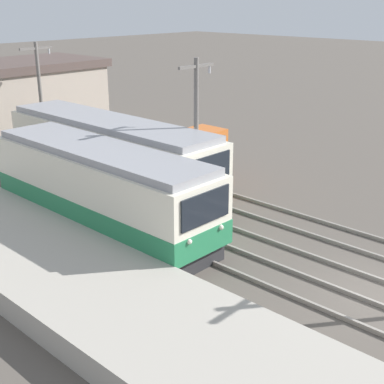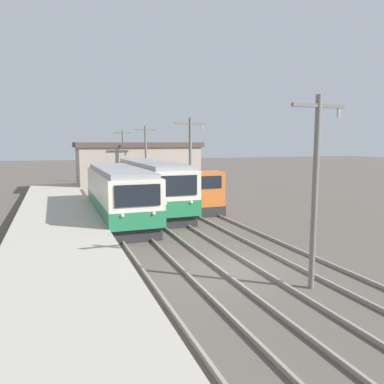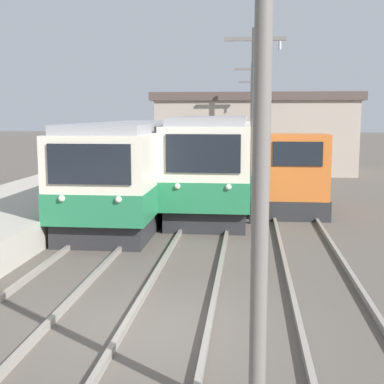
# 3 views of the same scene
# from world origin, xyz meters

# --- Properties ---
(ground_plane) EXTENTS (200.00, 200.00, 0.00)m
(ground_plane) POSITION_xyz_m (0.00, 0.00, 0.00)
(ground_plane) COLOR #564F47
(track_left) EXTENTS (1.54, 60.00, 0.14)m
(track_left) POSITION_xyz_m (-2.60, 0.00, 0.07)
(track_left) COLOR gray
(track_left) RESTS_ON ground
(track_center) EXTENTS (1.54, 60.00, 0.14)m
(track_center) POSITION_xyz_m (0.20, 0.00, 0.07)
(track_center) COLOR gray
(track_center) RESTS_ON ground
(commuter_train_left) EXTENTS (2.84, 10.89, 3.40)m
(commuter_train_left) POSITION_xyz_m (-2.60, 10.27, 1.59)
(commuter_train_left) COLOR #28282B
(commuter_train_left) RESTS_ON ground
(commuter_train_center) EXTENTS (2.84, 12.30, 3.59)m
(commuter_train_center) POSITION_xyz_m (0.20, 13.24, 1.67)
(commuter_train_center) COLOR #28282B
(commuter_train_center) RESTS_ON ground
(shunting_locomotive) EXTENTS (2.40, 5.10, 3.00)m
(shunting_locomotive) POSITION_xyz_m (3.20, 11.91, 1.21)
(shunting_locomotive) COLOR #28282B
(shunting_locomotive) RESTS_ON ground
(catenary_mast_mid) EXTENTS (2.00, 0.20, 6.45)m
(catenary_mast_mid) POSITION_xyz_m (1.71, 9.26, 3.54)
(catenary_mast_mid) COLOR slate
(catenary_mast_mid) RESTS_ON ground
(catenary_mast_far) EXTENTS (2.00, 0.20, 6.45)m
(catenary_mast_far) POSITION_xyz_m (1.71, 21.22, 3.54)
(catenary_mast_far) COLOR slate
(catenary_mast_far) RESTS_ON ground
(station_building) EXTENTS (12.60, 6.30, 4.96)m
(station_building) POSITION_xyz_m (1.91, 26.00, 2.50)
(station_building) COLOR #AD9E8E
(station_building) RESTS_ON ground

